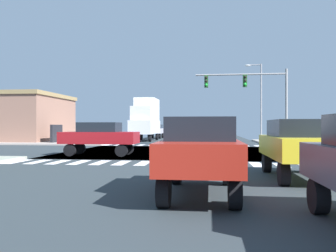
% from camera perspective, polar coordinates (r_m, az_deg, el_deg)
% --- Properties ---
extents(ground, '(90.00, 90.00, 0.05)m').
position_cam_1_polar(ground, '(22.90, 1.23, -4.26)').
color(ground, '#2C353A').
extents(sidewalk_corner_ne, '(12.00, 12.00, 0.14)m').
position_cam_1_polar(sidewalk_corner_ne, '(36.40, 24.05, -2.52)').
color(sidewalk_corner_ne, '#A09B91').
rests_on(sidewalk_corner_ne, ground).
extents(sidewalk_corner_nw, '(12.00, 12.00, 0.14)m').
position_cam_1_polar(sidewalk_corner_nw, '(37.95, -16.86, -2.42)').
color(sidewalk_corner_nw, '#A69A92').
rests_on(sidewalk_corner_nw, ground).
extents(crosswalk_near, '(13.50, 2.00, 0.01)m').
position_cam_1_polar(crosswalk_near, '(15.72, -2.28, -6.11)').
color(crosswalk_near, white).
rests_on(crosswalk_near, ground).
extents(crosswalk_far, '(13.50, 2.00, 0.01)m').
position_cam_1_polar(crosswalk_far, '(30.18, 2.10, -3.17)').
color(crosswalk_far, white).
rests_on(crosswalk_far, ground).
extents(traffic_signal_mast, '(7.54, 0.55, 6.38)m').
position_cam_1_polar(traffic_signal_mast, '(29.86, 13.24, 5.91)').
color(traffic_signal_mast, gray).
rests_on(traffic_signal_mast, ground).
extents(street_lamp, '(1.78, 0.32, 8.29)m').
position_cam_1_polar(street_lamp, '(38.37, 14.64, 4.88)').
color(street_lamp, gray).
rests_on(street_lamp, ground).
extents(bank_building, '(14.00, 9.82, 5.08)m').
position_cam_1_polar(bank_building, '(41.70, -25.16, 1.20)').
color(bank_building, '#8C6353').
rests_on(bank_building, ground).
extents(sedan_nearside_1, '(1.80, 4.30, 1.88)m').
position_cam_1_polar(sedan_nearside_1, '(47.32, -1.98, -0.67)').
color(sedan_nearside_1, black).
rests_on(sedan_nearside_1, ground).
extents(box_truck_crossing_1, '(2.40, 7.20, 4.85)m').
position_cam_1_polar(box_truck_crossing_1, '(39.72, -3.67, 1.29)').
color(box_truck_crossing_1, black).
rests_on(box_truck_crossing_1, ground).
extents(sedan_leading_3, '(1.80, 4.30, 1.88)m').
position_cam_1_polar(sedan_leading_3, '(8.57, 5.37, -3.74)').
color(sedan_leading_3, black).
rests_on(sedan_leading_3, ground).
extents(sedan_trailing_4, '(4.30, 1.80, 1.88)m').
position_cam_1_polar(sedan_trailing_4, '(20.22, -11.12, -1.58)').
color(sedan_trailing_4, black).
rests_on(sedan_trailing_4, ground).
extents(sedan_outer_6, '(1.80, 4.30, 1.88)m').
position_cam_1_polar(sedan_outer_6, '(11.87, 20.39, -2.70)').
color(sedan_outer_6, black).
rests_on(sedan_outer_6, ground).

